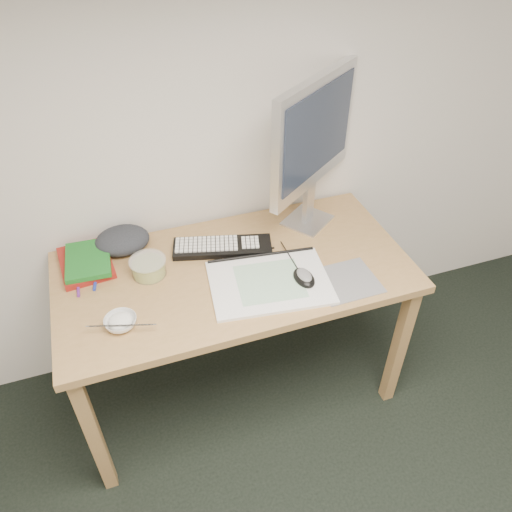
{
  "coord_description": "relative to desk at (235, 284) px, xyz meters",
  "views": [
    {
      "loc": [
        -0.69,
        -0.01,
        2.06
      ],
      "look_at": [
        -0.21,
        1.39,
        0.83
      ],
      "focal_mm": 35.0,
      "sensor_mm": 36.0,
      "label": 1
    }
  ],
  "objects": [
    {
      "name": "desk",
      "position": [
        0.0,
        0.0,
        0.0
      ],
      "size": [
        1.4,
        0.7,
        0.75
      ],
      "color": "#AD824F",
      "rests_on": "ground"
    },
    {
      "name": "mousepad",
      "position": [
        0.39,
        -0.21,
        0.08
      ],
      "size": [
        0.24,
        0.22,
        0.0
      ],
      "primitive_type": "cube",
      "rotation": [
        0.0,
        0.0,
        0.01
      ],
      "color": "slate",
      "rests_on": "desk"
    },
    {
      "name": "sketchpad",
      "position": [
        0.1,
        -0.13,
        0.09
      ],
      "size": [
        0.49,
        0.38,
        0.01
      ],
      "primitive_type": "cube",
      "rotation": [
        0.0,
        0.0,
        -0.13
      ],
      "color": "white",
      "rests_on": "desk"
    },
    {
      "name": "keyboard",
      "position": [
        -0.01,
        0.13,
        0.09
      ],
      "size": [
        0.43,
        0.23,
        0.02
      ],
      "primitive_type": "cube",
      "rotation": [
        0.0,
        0.0,
        -0.26
      ],
      "color": "black",
      "rests_on": "desk"
    },
    {
      "name": "monitor",
      "position": [
        0.4,
        0.2,
        0.49
      ],
      "size": [
        0.48,
        0.36,
        0.65
      ],
      "rotation": [
        0.0,
        0.0,
        0.62
      ],
      "color": "silver",
      "rests_on": "desk"
    },
    {
      "name": "mouse",
      "position": [
        0.23,
        -0.16,
        0.12
      ],
      "size": [
        0.08,
        0.12,
        0.04
      ],
      "primitive_type": "ellipsoid",
      "rotation": [
        0.0,
        0.0,
        0.06
      ],
      "color": "black",
      "rests_on": "sketchpad"
    },
    {
      "name": "rice_bowl",
      "position": [
        -0.46,
        -0.16,
        0.1
      ],
      "size": [
        0.13,
        0.13,
        0.04
      ],
      "primitive_type": "imported",
      "rotation": [
        0.0,
        0.0,
        0.18
      ],
      "color": "silver",
      "rests_on": "desk"
    },
    {
      "name": "chopsticks",
      "position": [
        -0.46,
        -0.2,
        0.12
      ],
      "size": [
        0.22,
        0.08,
        0.02
      ],
      "primitive_type": "cylinder",
      "rotation": [
        0.0,
        1.57,
        -0.29
      ],
      "color": "silver",
      "rests_on": "rice_bowl"
    },
    {
      "name": "fruit_tub",
      "position": [
        -0.32,
        0.08,
        0.12
      ],
      "size": [
        0.16,
        0.16,
        0.07
      ],
      "primitive_type": "cylinder",
      "rotation": [
        0.0,
        0.0,
        0.14
      ],
      "color": "#E0DD4F",
      "rests_on": "desk"
    },
    {
      "name": "book_red",
      "position": [
        -0.55,
        0.21,
        0.1
      ],
      "size": [
        0.22,
        0.27,
        0.03
      ],
      "primitive_type": "cube",
      "rotation": [
        0.0,
        0.0,
        0.09
      ],
      "color": "maroon",
      "rests_on": "desk"
    },
    {
      "name": "book_green",
      "position": [
        -0.54,
        0.2,
        0.12
      ],
      "size": [
        0.18,
        0.24,
        0.02
      ],
      "primitive_type": "cube",
      "rotation": [
        0.0,
        0.0,
        -0.06
      ],
      "color": "#1A6820",
      "rests_on": "book_red"
    },
    {
      "name": "cloth_lump",
      "position": [
        -0.4,
        0.28,
        0.12
      ],
      "size": [
        0.21,
        0.19,
        0.08
      ],
      "primitive_type": "ellipsoid",
      "rotation": [
        0.0,
        0.0,
        0.18
      ],
      "color": "#222429",
      "rests_on": "desk"
    },
    {
      "name": "pencil_pink",
      "position": [
        0.0,
        0.07,
        0.09
      ],
      "size": [
        0.15,
        0.08,
        0.01
      ],
      "primitive_type": "cylinder",
      "rotation": [
        0.0,
        1.57,
        -0.49
      ],
      "color": "pink",
      "rests_on": "desk"
    },
    {
      "name": "pencil_tan",
      "position": [
        0.02,
        0.01,
        0.09
      ],
      "size": [
        0.1,
        0.13,
        0.01
      ],
      "primitive_type": "cylinder",
      "rotation": [
        0.0,
        1.57,
        -0.94
      ],
      "color": "tan",
      "rests_on": "desk"
    },
    {
      "name": "pencil_black",
      "position": [
        0.1,
        0.07,
        0.09
      ],
      "size": [
        0.19,
        0.01,
        0.01
      ],
      "primitive_type": "cylinder",
      "rotation": [
        0.0,
        1.57,
        -0.02
      ],
      "color": "black",
      "rests_on": "desk"
    },
    {
      "name": "marker_blue",
      "position": [
        -0.53,
        0.12,
        0.09
      ],
      "size": [
        0.04,
        0.13,
        0.01
      ],
      "primitive_type": "cylinder",
      "rotation": [
        0.0,
        1.57,
        1.38
      ],
      "color": "#2034AE",
      "rests_on": "desk"
    },
    {
      "name": "marker_orange",
      "position": [
        -0.53,
        0.13,
        0.09
      ],
      "size": [
        0.03,
        0.12,
        0.01
      ],
      "primitive_type": "cylinder",
      "rotation": [
        0.0,
        1.57,
        1.43
      ],
      "color": "orange",
      "rests_on": "desk"
    },
    {
      "name": "marker_purple",
      "position": [
        -0.59,
        0.1,
        0.09
      ],
      "size": [
        0.02,
        0.12,
        0.01
      ],
      "primitive_type": "cylinder",
      "rotation": [
        0.0,
        1.57,
        1.54
      ],
      "color": "#652893",
      "rests_on": "desk"
    }
  ]
}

